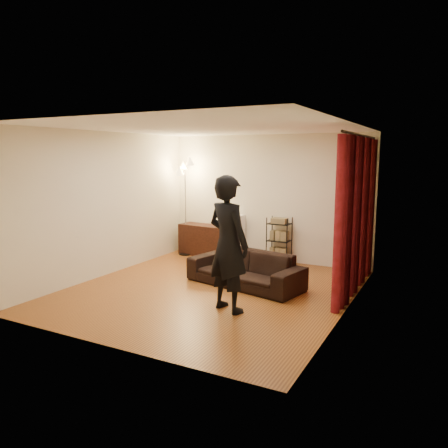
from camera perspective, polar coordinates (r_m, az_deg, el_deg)
The scene contains 14 objects.
floor at distance 7.49m, azimuth -1.76°, elevation -8.61°, with size 5.00×5.00×0.00m, color #955822.
ceiling at distance 7.16m, azimuth -1.87°, elevation 12.48°, with size 5.00×5.00×0.00m, color white.
wall_back at distance 9.44m, azimuth 5.69°, elevation 3.37°, with size 5.00×5.00×0.00m, color beige.
wall_front at distance 5.20m, azimuth -15.52°, elevation -1.43°, with size 5.00×5.00×0.00m, color beige.
wall_left at distance 8.53m, azimuth -15.10°, elevation 2.52°, with size 5.00×5.00×0.00m, color beige.
wall_right at distance 6.41m, azimuth 15.98°, elevation 0.46°, with size 5.00×5.00×0.00m, color beige.
curtain_rod at distance 7.47m, azimuth 17.44°, elevation 11.01°, with size 0.04×0.04×2.65m, color black.
curtain at distance 7.53m, azimuth 16.83°, elevation 1.06°, with size 0.22×2.65×2.55m, color maroon, non-canonical shape.
sofa at distance 7.66m, azimuth 2.75°, elevation -5.86°, with size 2.07×0.81×0.60m, color black.
person at distance 6.29m, azimuth 0.56°, elevation -2.63°, with size 0.73×0.48×1.99m, color black.
media_cabinet at distance 9.95m, azimuth -2.47°, elevation -2.12°, with size 1.20×0.45×0.70m, color black.
storage_boxes at distance 9.67m, azimuth 1.38°, elevation -1.63°, with size 0.39×0.31×0.97m, color white, non-canonical shape.
wire_shelf at distance 9.22m, azimuth 7.21°, elevation -2.17°, with size 0.45×0.31×0.99m, color black, non-canonical shape.
floor_lamp at distance 9.95m, azimuth -5.06°, elevation 2.07°, with size 0.39×0.39×2.15m, color silver, non-canonical shape.
Camera 1 is at (3.52, -6.22, 2.25)m, focal length 35.00 mm.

